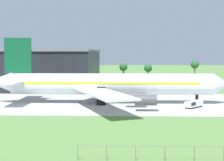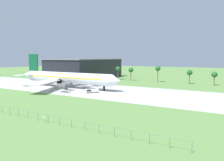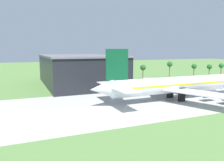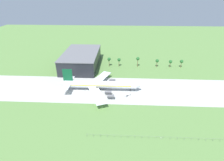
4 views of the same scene
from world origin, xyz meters
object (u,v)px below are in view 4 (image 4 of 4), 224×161
baggage_tug (127,95)px  terminal_building (81,59)px  no_stopping_sign (161,138)px  jet_airliner (100,85)px

baggage_tug → terminal_building: size_ratio=0.10×
baggage_tug → no_stopping_sign: (17.63, -45.86, 0.05)m
no_stopping_sign → terminal_building: terminal_building is taller
jet_airliner → baggage_tug: 24.95m
no_stopping_sign → jet_airliner: bearing=127.6°
jet_airliner → baggage_tug: jet_airliner is taller
jet_airliner → terminal_building: size_ratio=1.16×
jet_airliner → terminal_building: jet_airliner is taller
jet_airliner → no_stopping_sign: bearing=-52.4°
baggage_tug → jet_airliner: bearing=162.5°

